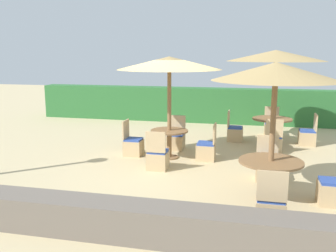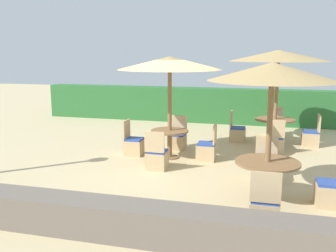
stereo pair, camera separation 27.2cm
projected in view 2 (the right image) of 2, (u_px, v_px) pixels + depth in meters
name	position (u px, v px, depth m)	size (l,w,h in m)	color
ground_plane	(162.00, 168.00, 8.80)	(40.00, 40.00, 0.00)	#C6B284
hedge_row	(204.00, 105.00, 14.56)	(13.00, 0.70, 1.33)	#2D6B33
stone_border	(100.00, 218.00, 5.55)	(10.00, 0.56, 0.53)	#6B6056
parasol_center	(170.00, 64.00, 9.23)	(2.61, 2.61, 2.58)	olive
round_table_center	(170.00, 137.00, 9.58)	(0.96, 0.96, 0.73)	olive
patio_chair_center_east	(207.00, 150.00, 9.42)	(0.46, 0.46, 0.93)	tan
patio_chair_center_north	(177.00, 140.00, 10.50)	(0.46, 0.46, 0.93)	tan
patio_chair_center_south	(157.00, 158.00, 8.70)	(0.46, 0.46, 0.93)	tan
patio_chair_center_west	(134.00, 145.00, 9.92)	(0.46, 0.46, 0.93)	tan
parasol_back_right	(279.00, 56.00, 10.68)	(2.85, 2.85, 2.75)	olive
round_table_back_right	(275.00, 124.00, 11.06)	(1.16, 1.16, 0.75)	olive
patio_chair_back_right_south	(275.00, 143.00, 10.16)	(0.46, 0.46, 0.93)	tan
patio_chair_back_right_east	(311.00, 137.00, 10.84)	(0.46, 0.46, 0.93)	tan
patio_chair_back_right_west	(237.00, 133.00, 11.41)	(0.46, 0.46, 0.93)	tan
patio_chair_back_right_north	(275.00, 128.00, 12.13)	(0.46, 0.46, 0.93)	tan
parasol_front_right	(272.00, 73.00, 6.45)	(2.25, 2.25, 2.51)	olive
round_table_front_right	(267.00, 169.00, 6.79)	(1.17, 1.17, 0.74)	olive
patio_chair_front_right_south	(264.00, 209.00, 5.87)	(0.46, 0.46, 0.93)	tan
patio_chair_front_right_north	(266.00, 169.00, 7.91)	(0.46, 0.46, 0.93)	tan
patio_chair_front_right_east	(330.00, 192.00, 6.59)	(0.46, 0.46, 0.93)	tan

